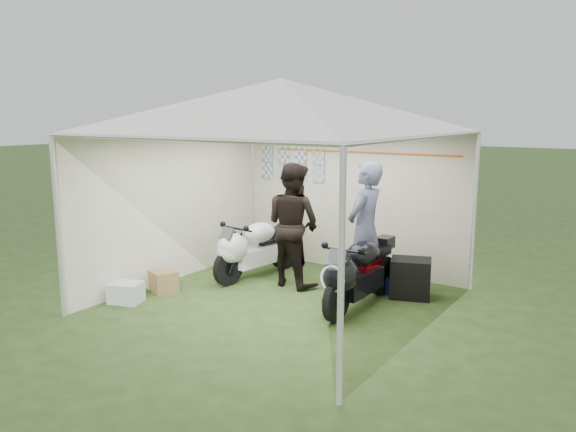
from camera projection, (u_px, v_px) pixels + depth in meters
name	position (u px, v px, depth m)	size (l,w,h in m)	color
ground	(281.00, 302.00, 7.73)	(80.00, 80.00, 0.00)	#263A15
canopy_tent	(282.00, 112.00, 7.29)	(5.66, 5.66, 3.00)	silver
motorcycle_white	(253.00, 247.00, 8.77)	(0.55, 1.81, 0.89)	black
motorcycle_black	(357.00, 272.00, 7.35)	(0.42, 1.86, 0.92)	black
paddock_stand	(384.00, 284.00, 8.11)	(0.34, 0.21, 0.25)	#1F27AC
person_dark_jacket	(293.00, 225.00, 8.35)	(0.90, 0.70, 1.85)	black
person_blue_jacket	(365.00, 230.00, 7.83)	(0.70, 0.46, 1.91)	#515674
equipment_box	(410.00, 278.00, 7.88)	(0.55, 0.44, 0.55)	black
crate_0	(126.00, 293.00, 7.67)	(0.42, 0.32, 0.28)	#B7BCC1
crate_1	(164.00, 281.00, 8.15)	(0.34, 0.34, 0.30)	olive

